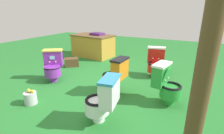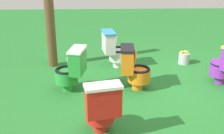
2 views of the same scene
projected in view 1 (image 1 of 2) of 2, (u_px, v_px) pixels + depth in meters
The scene contains 10 objects.
ground at pixel (98, 85), 3.81m from camera, with size 14.00×14.00×0.00m, color #26752D.
toilet_orange at pixel (115, 75), 3.40m from camera, with size 0.51×0.44×0.73m.
toilet_purple at pixel (53, 65), 3.97m from camera, with size 0.60×0.63×0.73m.
toilet_white at pixel (103, 99), 2.46m from camera, with size 0.55×0.48×0.73m.
toilet_green at pixel (166, 83), 2.99m from camera, with size 0.56×0.49×0.73m.
toilet_red at pixel (156, 62), 4.24m from camera, with size 0.50×0.57×0.73m.
vendor_table at pixel (93, 45), 6.07m from camera, with size 1.56×1.04×0.85m.
wooden_post at pixel (202, 83), 1.65m from camera, with size 0.18×0.18×1.86m, color brown.
small_crate at pixel (72, 62), 5.05m from camera, with size 0.40×0.28×0.24m, color brown.
lemon_bucket at pixel (30, 98), 3.02m from camera, with size 0.22×0.22×0.28m.
Camera 1 is at (1.86, -2.96, 1.61)m, focal length 27.13 mm.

